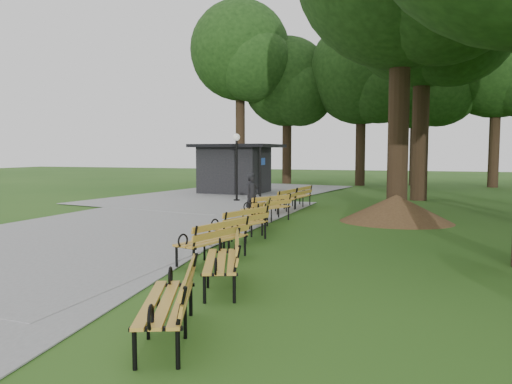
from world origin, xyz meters
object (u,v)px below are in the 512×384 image
(dirt_mound, at_px, (396,208))
(bench_1, at_px, (221,261))
(bench_7, at_px, (298,197))
(bench_4, at_px, (257,215))
(bench_0, at_px, (166,303))
(bench_6, at_px, (281,201))
(lawn_tree_4, at_px, (424,8))
(kiosk, at_px, (235,169))
(bench_2, at_px, (213,240))
(person, at_px, (252,196))
(bench_3, at_px, (239,225))
(bench_5, at_px, (266,208))
(lamp_post, at_px, (237,153))

(dirt_mound, distance_m, bench_1, 9.02)
(dirt_mound, xyz_separation_m, bench_7, (-3.90, 2.96, 0.00))
(bench_4, distance_m, bench_7, 5.93)
(bench_0, xyz_separation_m, bench_1, (-0.22, 2.24, 0.00))
(dirt_mound, height_order, bench_0, bench_0)
(bench_6, distance_m, lawn_tree_4, 11.54)
(kiosk, height_order, bench_1, kiosk)
(lawn_tree_4, bearing_deg, bench_2, -105.35)
(person, height_order, dirt_mound, person)
(dirt_mound, height_order, lawn_tree_4, lawn_tree_4)
(bench_2, bearing_deg, bench_3, -157.97)
(person, distance_m, bench_5, 0.73)
(bench_0, bearing_deg, bench_3, 171.04)
(dirt_mound, distance_m, bench_7, 4.90)
(dirt_mound, bearing_deg, person, -168.42)
(bench_0, xyz_separation_m, bench_7, (-1.69, 13.89, 0.00))
(bench_1, relative_size, bench_6, 1.00)
(person, xyz_separation_m, bench_4, (0.84, -2.04, -0.33))
(bench_3, bearing_deg, bench_5, -155.44)
(kiosk, bearing_deg, dirt_mound, -40.68)
(bench_7, xyz_separation_m, lawn_tree_4, (4.61, 4.75, 8.22))
(bench_2, bearing_deg, bench_6, -158.18)
(dirt_mound, distance_m, bench_6, 4.29)
(lamp_post, relative_size, bench_3, 1.60)
(person, relative_size, bench_0, 0.82)
(person, xyz_separation_m, bench_3, (0.98, -3.95, -0.33))
(lamp_post, height_order, lawn_tree_4, lawn_tree_4)
(person, xyz_separation_m, lawn_tree_4, (5.22, 8.63, 7.89))
(dirt_mound, relative_size, bench_7, 1.56)
(person, bearing_deg, lawn_tree_4, -5.81)
(lamp_post, xyz_separation_m, bench_6, (2.94, -3.20, -1.76))
(dirt_mound, distance_m, lawn_tree_4, 11.29)
(kiosk, bearing_deg, bench_6, -54.24)
(lamp_post, height_order, dirt_mound, lamp_post)
(person, bearing_deg, lamp_post, 50.87)
(bench_1, distance_m, bench_5, 7.62)
(bench_1, height_order, bench_5, same)
(person, distance_m, bench_3, 4.08)
(bench_1, distance_m, bench_4, 5.86)
(bench_0, bearing_deg, bench_6, 167.65)
(bench_5, bearing_deg, bench_7, -153.61)
(lawn_tree_4, bearing_deg, bench_1, -100.82)
(bench_5, bearing_deg, lamp_post, -124.06)
(bench_2, relative_size, bench_7, 1.00)
(bench_6, xyz_separation_m, lawn_tree_4, (4.82, 6.51, 8.22))
(kiosk, relative_size, lamp_post, 1.38)
(bench_1, bearing_deg, bench_6, 169.28)
(kiosk, bearing_deg, bench_1, -66.32)
(bench_6, relative_size, lawn_tree_4, 0.15)
(dirt_mound, bearing_deg, bench_6, 163.86)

